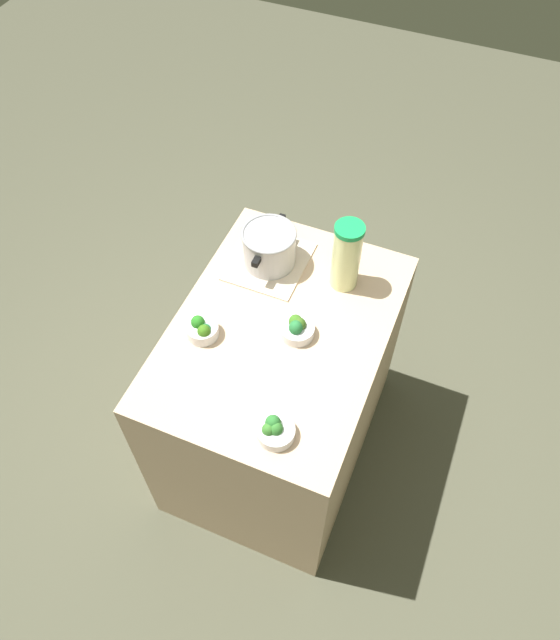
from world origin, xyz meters
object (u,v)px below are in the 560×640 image
Objects in this scene: lemonade_pitcher at (346,256)px; broccoli_bowl_center at (202,329)px; cooking_pot at (269,247)px; broccoli_bowl_back at (297,328)px; broccoli_bowl_front at (275,430)px.

broccoli_bowl_center is at bearing 138.01° from lemonade_pitcher.
cooking_pot is at bearing -11.47° from broccoli_bowl_center.
broccoli_bowl_center is 0.34m from broccoli_bowl_back.
lemonade_pitcher reaches higher than broccoli_bowl_back.
cooking_pot reaches higher than broccoli_bowl_back.
broccoli_bowl_front is at bearing -179.54° from lemonade_pitcher.
broccoli_bowl_front is 1.00× the size of broccoli_bowl_back.
broccoli_bowl_center is at bearing 113.65° from broccoli_bowl_back.
cooking_pot is 0.94× the size of lemonade_pitcher.
broccoli_bowl_front is at bearing -168.57° from broccoli_bowl_back.
cooking_pot is 0.43m from broccoli_bowl_center.
lemonade_pitcher is 0.33m from broccoli_bowl_back.
lemonade_pitcher is 2.37× the size of broccoli_bowl_front.
broccoli_bowl_back is at bearing -66.35° from broccoli_bowl_center.
broccoli_bowl_front is (-0.68, -0.31, -0.06)m from cooking_pot.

